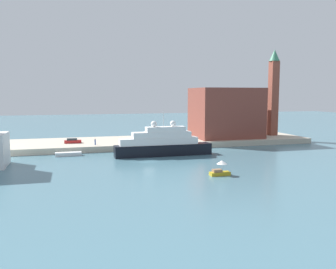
{
  "coord_description": "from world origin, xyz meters",
  "views": [
    {
      "loc": [
        -17.27,
        -76.86,
        15.03
      ],
      "look_at": [
        6.08,
        6.0,
        5.33
      ],
      "focal_mm": 38.02,
      "sensor_mm": 36.0,
      "label": 1
    }
  ],
  "objects_px": {
    "mooring_bollard": "(144,143)",
    "parked_car": "(73,141)",
    "small_motorboat": "(220,169)",
    "large_yacht": "(162,144)",
    "harbor_building": "(226,113)",
    "bell_tower": "(273,90)",
    "person_figure": "(95,142)",
    "work_barge": "(68,154)"
  },
  "relations": [
    {
      "from": "person_figure",
      "to": "bell_tower",
      "type": "bearing_deg",
      "value": 7.35
    },
    {
      "from": "parked_car",
      "to": "person_figure",
      "type": "bearing_deg",
      "value": -42.51
    },
    {
      "from": "large_yacht",
      "to": "harbor_building",
      "type": "bearing_deg",
      "value": 36.24
    },
    {
      "from": "large_yacht",
      "to": "harbor_building",
      "type": "distance_m",
      "value": 32.55
    },
    {
      "from": "parked_car",
      "to": "small_motorboat",
      "type": "bearing_deg",
      "value": -57.85
    },
    {
      "from": "work_barge",
      "to": "parked_car",
      "type": "relative_size",
      "value": 1.37
    },
    {
      "from": "harbor_building",
      "to": "person_figure",
      "type": "relative_size",
      "value": 11.65
    },
    {
      "from": "large_yacht",
      "to": "parked_car",
      "type": "height_order",
      "value": "large_yacht"
    },
    {
      "from": "small_motorboat",
      "to": "work_barge",
      "type": "relative_size",
      "value": 0.61
    },
    {
      "from": "large_yacht",
      "to": "work_barge",
      "type": "xyz_separation_m",
      "value": [
        -22.36,
        5.92,
        -2.48
      ]
    },
    {
      "from": "harbor_building",
      "to": "bell_tower",
      "type": "distance_m",
      "value": 18.84
    },
    {
      "from": "harbor_building",
      "to": "bell_tower",
      "type": "height_order",
      "value": "bell_tower"
    },
    {
      "from": "mooring_bollard",
      "to": "harbor_building",
      "type": "bearing_deg",
      "value": 16.59
    },
    {
      "from": "large_yacht",
      "to": "parked_car",
      "type": "relative_size",
      "value": 5.26
    },
    {
      "from": "small_motorboat",
      "to": "mooring_bollard",
      "type": "xyz_separation_m",
      "value": [
        -7.22,
        34.31,
        0.72
      ]
    },
    {
      "from": "bell_tower",
      "to": "mooring_bollard",
      "type": "height_order",
      "value": "bell_tower"
    },
    {
      "from": "small_motorboat",
      "to": "harbor_building",
      "type": "distance_m",
      "value": 48.18
    },
    {
      "from": "small_motorboat",
      "to": "bell_tower",
      "type": "height_order",
      "value": "bell_tower"
    },
    {
      "from": "small_motorboat",
      "to": "work_barge",
      "type": "height_order",
      "value": "small_motorboat"
    },
    {
      "from": "small_motorboat",
      "to": "work_barge",
      "type": "distance_m",
      "value": 40.34
    },
    {
      "from": "bell_tower",
      "to": "mooring_bollard",
      "type": "bearing_deg",
      "value": -168.36
    },
    {
      "from": "bell_tower",
      "to": "person_figure",
      "type": "distance_m",
      "value": 60.62
    },
    {
      "from": "bell_tower",
      "to": "work_barge",
      "type": "bearing_deg",
      "value": -167.98
    },
    {
      "from": "large_yacht",
      "to": "person_figure",
      "type": "xyz_separation_m",
      "value": [
        -15.36,
        12.32,
        -0.54
      ]
    },
    {
      "from": "small_motorboat",
      "to": "bell_tower",
      "type": "bearing_deg",
      "value": 48.83
    },
    {
      "from": "bell_tower",
      "to": "harbor_building",
      "type": "bearing_deg",
      "value": -176.74
    },
    {
      "from": "bell_tower",
      "to": "mooring_bollard",
      "type": "relative_size",
      "value": 43.1
    },
    {
      "from": "small_motorboat",
      "to": "parked_car",
      "type": "relative_size",
      "value": 0.83
    },
    {
      "from": "work_barge",
      "to": "mooring_bollard",
      "type": "height_order",
      "value": "mooring_bollard"
    },
    {
      "from": "person_figure",
      "to": "mooring_bollard",
      "type": "height_order",
      "value": "person_figure"
    },
    {
      "from": "harbor_building",
      "to": "mooring_bollard",
      "type": "distance_m",
      "value": 30.2
    },
    {
      "from": "large_yacht",
      "to": "mooring_bollard",
      "type": "relative_size",
      "value": 37.18
    },
    {
      "from": "large_yacht",
      "to": "small_motorboat",
      "type": "relative_size",
      "value": 6.36
    },
    {
      "from": "small_motorboat",
      "to": "large_yacht",
      "type": "bearing_deg",
      "value": 101.62
    },
    {
      "from": "mooring_bollard",
      "to": "parked_car",
      "type": "bearing_deg",
      "value": 159.29
    },
    {
      "from": "harbor_building",
      "to": "parked_car",
      "type": "height_order",
      "value": "harbor_building"
    },
    {
      "from": "work_barge",
      "to": "small_motorboat",
      "type": "bearing_deg",
      "value": -47.48
    },
    {
      "from": "large_yacht",
      "to": "small_motorboat",
      "type": "height_order",
      "value": "large_yacht"
    },
    {
      "from": "harbor_building",
      "to": "person_figure",
      "type": "xyz_separation_m",
      "value": [
        -41.1,
        -6.54,
        -6.93
      ]
    },
    {
      "from": "small_motorboat",
      "to": "harbor_building",
      "type": "relative_size",
      "value": 0.19
    },
    {
      "from": "work_barge",
      "to": "harbor_building",
      "type": "height_order",
      "value": "harbor_building"
    },
    {
      "from": "bell_tower",
      "to": "person_figure",
      "type": "bearing_deg",
      "value": -172.65
    }
  ]
}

